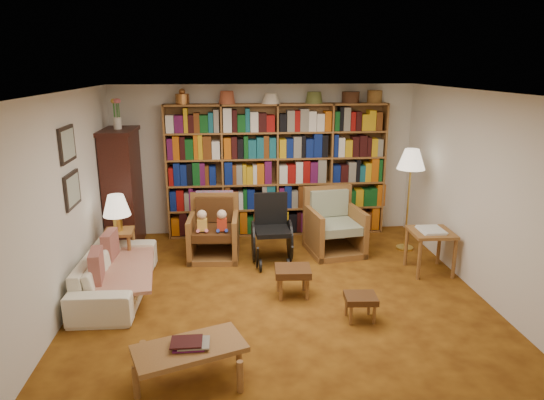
{
  "coord_description": "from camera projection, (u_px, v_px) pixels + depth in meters",
  "views": [
    {
      "loc": [
        -0.62,
        -5.52,
        2.79
      ],
      "look_at": [
        -0.04,
        0.6,
        1.08
      ],
      "focal_mm": 32.0,
      "sensor_mm": 36.0,
      "label": 1
    }
  ],
  "objects": [
    {
      "name": "footstool_b",
      "position": [
        361.0,
        300.0,
        5.45
      ],
      "size": [
        0.37,
        0.33,
        0.3
      ],
      "color": "#502F15",
      "rests_on": "floor"
    },
    {
      "name": "curio_cabinet",
      "position": [
        123.0,
        187.0,
        7.56
      ],
      "size": [
        0.5,
        0.95,
        2.4
      ],
      "color": "#36150E",
      "rests_on": "floor"
    },
    {
      "name": "sofa",
      "position": [
        116.0,
        273.0,
        6.1
      ],
      "size": [
        1.86,
        0.77,
        0.54
      ],
      "primitive_type": "imported",
      "rotation": [
        0.0,
        0.0,
        1.55
      ],
      "color": "#EFE7CB",
      "rests_on": "floor"
    },
    {
      "name": "side_table_lamp",
      "position": [
        119.0,
        241.0,
        6.77
      ],
      "size": [
        0.42,
        0.42,
        0.58
      ],
      "color": "olive",
      "rests_on": "floor"
    },
    {
      "name": "wheelchair",
      "position": [
        272.0,
        231.0,
        7.07
      ],
      "size": [
        0.57,
        0.8,
        1.0
      ],
      "color": "black",
      "rests_on": "floor"
    },
    {
      "name": "wall_right",
      "position": [
        481.0,
        194.0,
        5.99
      ],
      "size": [
        0.0,
        5.0,
        5.0
      ],
      "primitive_type": "plane",
      "rotation": [
        1.57,
        0.0,
        -1.57
      ],
      "color": "silver",
      "rests_on": "floor"
    },
    {
      "name": "side_table_papers",
      "position": [
        431.0,
        237.0,
        6.67
      ],
      "size": [
        0.58,
        0.58,
        0.63
      ],
      "color": "olive",
      "rests_on": "floor"
    },
    {
      "name": "armchair_sage",
      "position": [
        333.0,
        227.0,
        7.49
      ],
      "size": [
        0.9,
        0.92,
        0.97
      ],
      "color": "olive",
      "rests_on": "floor"
    },
    {
      "name": "framed_pictures",
      "position": [
        70.0,
        167.0,
        5.73
      ],
      "size": [
        0.03,
        0.52,
        0.97
      ],
      "color": "black",
      "rests_on": "wall_left"
    },
    {
      "name": "wall_left",
      "position": [
        63.0,
        205.0,
        5.54
      ],
      "size": [
        0.0,
        5.0,
        5.0
      ],
      "primitive_type": "plane",
      "rotation": [
        1.57,
        0.0,
        1.57
      ],
      "color": "silver",
      "rests_on": "floor"
    },
    {
      "name": "wall_front",
      "position": [
        320.0,
        295.0,
        3.37
      ],
      "size": [
        5.0,
        0.0,
        5.0
      ],
      "primitive_type": "plane",
      "rotation": [
        -1.57,
        0.0,
        0.0
      ],
      "color": "silver",
      "rests_on": "floor"
    },
    {
      "name": "cushion_right",
      "position": [
        97.0,
        271.0,
        5.7
      ],
      "size": [
        0.18,
        0.42,
        0.41
      ],
      "primitive_type": "cube",
      "rotation": [
        0.0,
        0.0,
        0.13
      ],
      "color": "maroon",
      "rests_on": "sofa"
    },
    {
      "name": "table_lamp",
      "position": [
        116.0,
        207.0,
        6.64
      ],
      "size": [
        0.38,
        0.38,
        0.51
      ],
      "color": "gold",
      "rests_on": "side_table_lamp"
    },
    {
      "name": "coffee_table",
      "position": [
        189.0,
        350.0,
        4.36
      ],
      "size": [
        1.09,
        0.8,
        0.41
      ],
      "color": "olive",
      "rests_on": "floor"
    },
    {
      "name": "ceiling",
      "position": [
        281.0,
        92.0,
        5.43
      ],
      "size": [
        5.0,
        5.0,
        0.0
      ],
      "primitive_type": "plane",
      "rotation": [
        3.14,
        0.0,
        0.0
      ],
      "color": "white",
      "rests_on": "wall_back"
    },
    {
      "name": "cushion_left",
      "position": [
        111.0,
        250.0,
        6.37
      ],
      "size": [
        0.15,
        0.41,
        0.4
      ],
      "primitive_type": "cube",
      "rotation": [
        0.0,
        0.0,
        -0.05
      ],
      "color": "maroon",
      "rests_on": "sofa"
    },
    {
      "name": "floor",
      "position": [
        280.0,
        295.0,
        6.1
      ],
      "size": [
        5.0,
        5.0,
        0.0
      ],
      "primitive_type": "plane",
      "color": "#8E5615",
      "rests_on": "ground"
    },
    {
      "name": "bookshelf",
      "position": [
        277.0,
        166.0,
        8.04
      ],
      "size": [
        3.6,
        0.3,
        2.42
      ],
      "color": "olive",
      "rests_on": "floor"
    },
    {
      "name": "wall_back",
      "position": [
        264.0,
        160.0,
        8.16
      ],
      "size": [
        5.0,
        0.0,
        5.0
      ],
      "primitive_type": "plane",
      "rotation": [
        1.57,
        0.0,
        0.0
      ],
      "color": "silver",
      "rests_on": "floor"
    },
    {
      "name": "armchair_leather",
      "position": [
        214.0,
        231.0,
        7.3
      ],
      "size": [
        0.78,
        0.83,
        0.94
      ],
      "color": "olive",
      "rests_on": "floor"
    },
    {
      "name": "sofa_throw",
      "position": [
        120.0,
        270.0,
        6.09
      ],
      "size": [
        0.99,
        1.6,
        0.04
      ],
      "primitive_type": "cube",
      "rotation": [
        0.0,
        0.0,
        0.12
      ],
      "color": "beige",
      "rests_on": "sofa"
    },
    {
      "name": "floor_lamp",
      "position": [
        411.0,
        163.0,
        7.28
      ],
      "size": [
        0.42,
        0.42,
        1.59
      ],
      "color": "gold",
      "rests_on": "floor"
    },
    {
      "name": "footstool_a",
      "position": [
        293.0,
        273.0,
        6.01
      ],
      "size": [
        0.46,
        0.4,
        0.37
      ],
      "color": "#502F15",
      "rests_on": "floor"
    }
  ]
}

